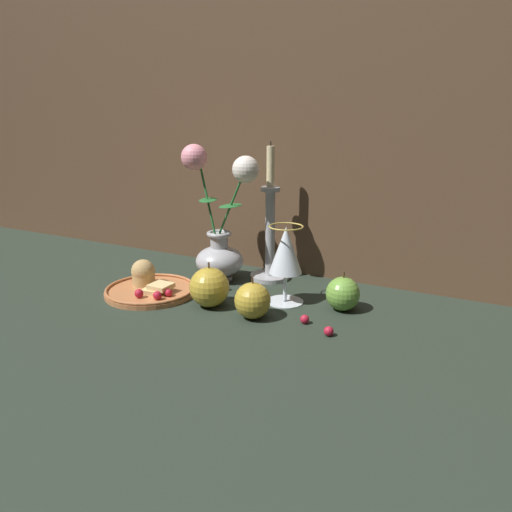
{
  "coord_description": "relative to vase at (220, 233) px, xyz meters",
  "views": [
    {
      "loc": [
        0.52,
        -0.86,
        0.39
      ],
      "look_at": [
        0.06,
        0.02,
        0.1
      ],
      "focal_mm": 35.0,
      "sensor_mm": 36.0,
      "label": 1
    }
  ],
  "objects": [
    {
      "name": "ground_plane",
      "position": [
        0.08,
        -0.1,
        -0.12
      ],
      "size": [
        2.4,
        2.4,
        0.0
      ],
      "primitive_type": "plane",
      "color": "#232D23",
      "rests_on": "ground"
    },
    {
      "name": "berry_under_candlestick",
      "position": [
        0.28,
        -0.15,
        -0.11
      ],
      "size": [
        0.02,
        0.02,
        0.02
      ],
      "primitive_type": "sphere",
      "color": "#AD192D",
      "rests_on": "ground_plane"
    },
    {
      "name": "apple_near_glass",
      "position": [
        0.32,
        -0.05,
        -0.08
      ],
      "size": [
        0.07,
        0.07,
        0.08
      ],
      "color": "#669938",
      "rests_on": "ground_plane"
    },
    {
      "name": "vase",
      "position": [
        0.0,
        0.0,
        0.0
      ],
      "size": [
        0.18,
        0.11,
        0.32
      ],
      "color": "#A3A3A8",
      "rests_on": "ground_plane"
    },
    {
      "name": "wine_glass",
      "position": [
        0.2,
        -0.06,
        -0.01
      ],
      "size": [
        0.08,
        0.08,
        0.17
      ],
      "color": "silver",
      "rests_on": "ground_plane"
    },
    {
      "name": "wall_back",
      "position": [
        0.08,
        0.15,
        0.48
      ],
      "size": [
        2.4,
        0.04,
        1.2
      ],
      "primitive_type": "cube",
      "color": "brown",
      "rests_on": "ground_plane"
    },
    {
      "name": "berry_by_glass_stem",
      "position": [
        0.05,
        -0.06,
        -0.11
      ],
      "size": [
        0.02,
        0.02,
        0.02
      ],
      "primitive_type": "sphere",
      "color": "#AD192D",
      "rests_on": "ground_plane"
    },
    {
      "name": "berry_near_plate",
      "position": [
        0.34,
        -0.18,
        -0.11
      ],
      "size": [
        0.02,
        0.02,
        0.02
      ],
      "primitive_type": "sphere",
      "color": "#AD192D",
      "rests_on": "ground_plane"
    },
    {
      "name": "berry_front_center",
      "position": [
        0.11,
        -0.03,
        -0.11
      ],
      "size": [
        0.02,
        0.02,
        0.02
      ],
      "primitive_type": "sphere",
      "color": "#AD192D",
      "rests_on": "ground_plane"
    },
    {
      "name": "candlestick",
      "position": [
        0.1,
        0.06,
        -0.01
      ],
      "size": [
        0.09,
        0.09,
        0.32
      ],
      "color": "#A3A3A8",
      "rests_on": "ground_plane"
    },
    {
      "name": "apple_beside_vase",
      "position": [
        0.18,
        -0.17,
        -0.08
      ],
      "size": [
        0.07,
        0.07,
        0.08
      ],
      "color": "#B2932D",
      "rests_on": "ground_plane"
    },
    {
      "name": "plate_with_pastries",
      "position": [
        -0.09,
        -0.15,
        -0.1
      ],
      "size": [
        0.2,
        0.2,
        0.07
      ],
      "color": "#B77042",
      "rests_on": "ground_plane"
    },
    {
      "name": "apple_at_table_edge",
      "position": [
        0.07,
        -0.15,
        -0.08
      ],
      "size": [
        0.08,
        0.08,
        0.09
      ],
      "color": "#B2932D",
      "rests_on": "ground_plane"
    }
  ]
}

